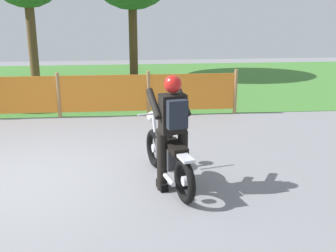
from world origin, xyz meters
TOP-DOWN VIEW (x-y plane):
  - ground at (0.00, 0.00)m, footprint 24.00×24.00m
  - grass_verge at (0.00, 7.17)m, footprint 24.00×7.36m
  - barrier_fence at (0.00, 3.49)m, footprint 8.24×0.08m
  - motorcycle_lead at (2.16, -0.25)m, footprint 0.74×1.97m
  - rider_lead at (2.22, -0.46)m, footprint 0.64×0.75m

SIDE VIEW (x-z plane):
  - ground at x=0.00m, z-range -0.02..0.00m
  - grass_verge at x=0.00m, z-range 0.00..0.01m
  - motorcycle_lead at x=2.16m, z-range -0.01..0.94m
  - barrier_fence at x=0.00m, z-range 0.02..1.07m
  - rider_lead at x=2.22m, z-range 0.11..1.80m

